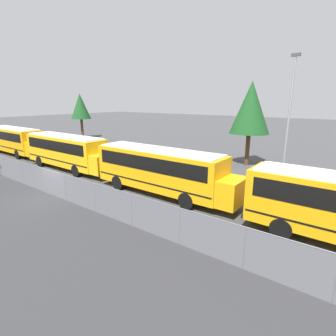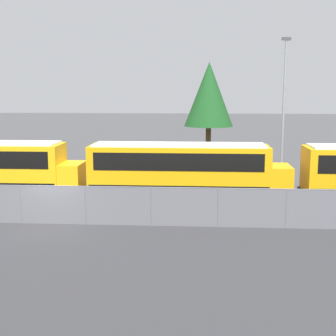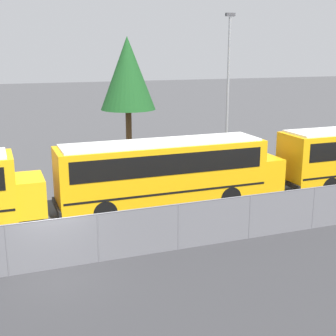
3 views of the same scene
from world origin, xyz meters
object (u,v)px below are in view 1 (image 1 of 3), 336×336
at_px(school_bus_0, 14,139).
at_px(school_bus_1, 67,149).
at_px(school_bus_2, 161,168).
at_px(light_pole, 289,120).
at_px(tree_1, 80,107).
at_px(tree_0, 251,108).

distance_m(school_bus_0, school_bus_1, 11.85).
bearing_deg(school_bus_2, school_bus_1, 179.38).
bearing_deg(school_bus_1, light_pole, 19.33).
bearing_deg(light_pole, tree_1, 167.82).
bearing_deg(school_bus_0, tree_1, 112.43).
xyz_separation_m(school_bus_1, tree_1, (-17.66, 14.33, 3.58)).
distance_m(light_pole, tree_1, 37.06).
distance_m(school_bus_1, tree_1, 23.02).
xyz_separation_m(school_bus_0, tree_0, (25.40, 12.21, 3.93)).
distance_m(school_bus_2, light_pole, 9.98).
bearing_deg(school_bus_0, tree_0, 25.67).
bearing_deg(school_bus_2, school_bus_0, 179.06).
xyz_separation_m(school_bus_2, light_pole, (6.68, 6.64, 3.30)).
bearing_deg(school_bus_2, light_pole, 44.84).
relative_size(school_bus_0, light_pole, 1.16).
xyz_separation_m(light_pole, tree_1, (-36.23, 7.82, 0.28)).
relative_size(school_bus_1, tree_0, 1.34).
bearing_deg(tree_1, light_pole, -12.18).
height_order(school_bus_2, tree_1, tree_1).
xyz_separation_m(light_pole, tree_0, (-5.02, 5.96, 0.62)).
distance_m(school_bus_2, tree_1, 33.09).
bearing_deg(light_pole, school_bus_1, -160.67).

